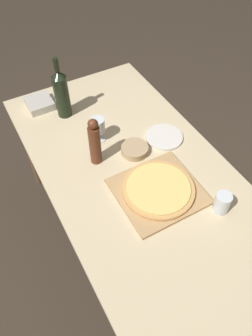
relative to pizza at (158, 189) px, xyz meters
The scene contains 11 objects.
ground_plane 0.80m from the pizza, 97.92° to the left, with size 12.00×12.00×0.00m, color #382D23.
dining_table 0.19m from the pizza, 97.92° to the left, with size 0.89×1.78×0.76m.
cutting_board 0.02m from the pizza, 53.13° to the left, with size 0.39×0.37×0.02m.
pizza is the anchor object (origin of this frame).
wine_bottle 0.78m from the pizza, 103.02° to the left, with size 0.08×0.08×0.37m.
pepper_mill 0.38m from the pizza, 117.34° to the left, with size 0.06×0.06×0.28m.
wine_glass 0.48m from the pizza, 100.84° to the left, with size 0.08×0.08×0.14m.
small_bowl 0.28m from the pizza, 83.30° to the left, with size 0.14×0.14×0.04m.
drinking_tumbler 0.29m from the pizza, 47.92° to the right, with size 0.07×0.07×0.11m.
dinner_plate 0.37m from the pizza, 52.34° to the left, with size 0.21×0.21×0.01m.
food_container 0.93m from the pizza, 107.43° to the left, with size 0.15×0.16×0.05m.
Camera 1 is at (-0.56, -0.88, 2.03)m, focal length 35.00 mm.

